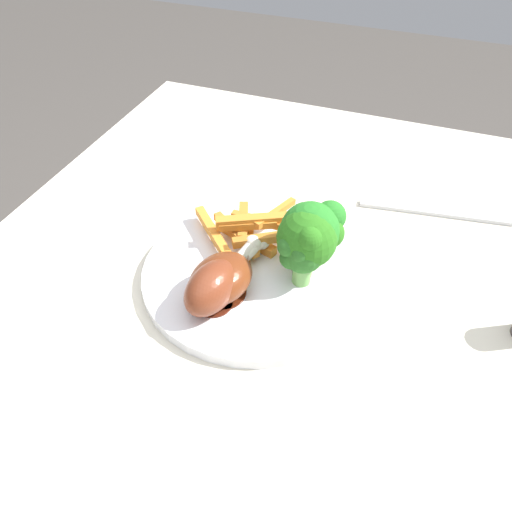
# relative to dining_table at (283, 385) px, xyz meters

# --- Properties ---
(dining_table) EXTENTS (0.94, 0.77, 0.72)m
(dining_table) POSITION_rel_dining_table_xyz_m (0.00, 0.00, 0.00)
(dining_table) COLOR silver
(dining_table) RESTS_ON ground_plane
(dinner_plate) EXTENTS (0.25, 0.25, 0.01)m
(dinner_plate) POSITION_rel_dining_table_xyz_m (0.05, 0.05, 0.12)
(dinner_plate) COLOR white
(dinner_plate) RESTS_ON dining_table
(broccoli_floret_front) EXTENTS (0.07, 0.07, 0.08)m
(broccoli_floret_front) POSITION_rel_dining_table_xyz_m (0.07, -0.00, 0.18)
(broccoli_floret_front) COLOR #8DB85F
(broccoli_floret_front) RESTS_ON dinner_plate
(broccoli_floret_middle) EXTENTS (0.05, 0.05, 0.06)m
(broccoli_floret_middle) POSITION_rel_dining_table_xyz_m (0.04, 0.00, 0.17)
(broccoli_floret_middle) COLOR #7DBE5F
(broccoli_floret_middle) RESTS_ON dinner_plate
(broccoli_floret_back) EXTENTS (0.07, 0.07, 0.08)m
(broccoli_floret_back) POSITION_rel_dining_table_xyz_m (0.06, -0.00, 0.18)
(broccoli_floret_back) COLOR #85A857
(broccoli_floret_back) RESTS_ON dinner_plate
(carrot_fries_pile) EXTENTS (0.14, 0.16, 0.03)m
(carrot_fries_pile) POSITION_rel_dining_table_xyz_m (0.09, 0.07, 0.15)
(carrot_fries_pile) COLOR orange
(carrot_fries_pile) RESTS_ON dinner_plate
(chicken_drumstick_near) EXTENTS (0.13, 0.08, 0.04)m
(chicken_drumstick_near) POSITION_rel_dining_table_xyz_m (0.01, 0.07, 0.15)
(chicken_drumstick_near) COLOR #4E1D0D
(chicken_drumstick_near) RESTS_ON dinner_plate
(chicken_drumstick_far) EXTENTS (0.13, 0.06, 0.05)m
(chicken_drumstick_far) POSITION_rel_dining_table_xyz_m (-0.01, 0.07, 0.15)
(chicken_drumstick_far) COLOR #541F11
(chicken_drumstick_far) RESTS_ON dinner_plate
(fork) EXTENTS (0.04, 0.19, 0.00)m
(fork) POSITION_rel_dining_table_xyz_m (0.24, -0.12, 0.12)
(fork) COLOR silver
(fork) RESTS_ON dining_table
(napkin) EXTENTS (0.22, 0.21, 0.00)m
(napkin) POSITION_rel_dining_table_xyz_m (-0.09, 0.25, 0.12)
(napkin) COLOR white
(napkin) RESTS_ON dining_table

